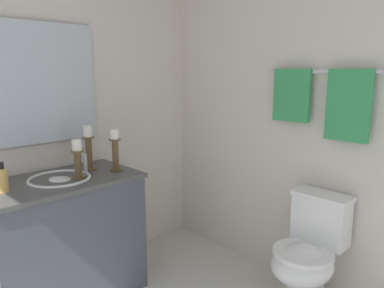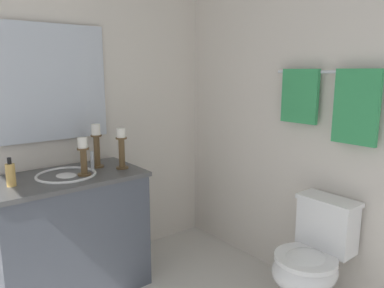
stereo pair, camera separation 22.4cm
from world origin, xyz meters
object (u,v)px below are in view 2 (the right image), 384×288
(mirror, at_px, (46,83))
(sink_basin, at_px, (67,181))
(candle_holder_mid, at_px, (83,156))
(candle_holder_short, at_px, (97,145))
(towel_center, at_px, (356,107))
(vanity_cabinet, at_px, (70,234))
(toilet, at_px, (312,260))
(soap_bottle, at_px, (11,174))
(towel_near_vanity, at_px, (300,96))
(towel_bar, at_px, (330,72))
(candle_holder_tall, at_px, (122,148))

(mirror, bearing_deg, sink_basin, 0.20)
(sink_basin, height_order, candle_holder_mid, candle_holder_mid)
(candle_holder_short, height_order, towel_center, towel_center)
(candle_holder_short, bearing_deg, vanity_cabinet, -74.61)
(toilet, bearing_deg, candle_holder_mid, -137.95)
(sink_basin, height_order, toilet, sink_basin)
(candle_holder_short, relative_size, soap_bottle, 1.77)
(soap_bottle, height_order, towel_center, towel_center)
(candle_holder_mid, distance_m, towel_near_vanity, 1.52)
(candle_holder_short, distance_m, towel_bar, 1.67)
(towel_near_vanity, bearing_deg, candle_holder_short, -132.36)
(vanity_cabinet, height_order, sink_basin, sink_basin)
(vanity_cabinet, bearing_deg, candle_holder_tall, 79.15)
(candle_holder_short, bearing_deg, toilet, 33.98)
(candle_holder_mid, bearing_deg, towel_near_vanity, 55.98)
(mirror, height_order, towel_center, mirror)
(candle_holder_tall, xyz_separation_m, candle_holder_short, (-0.15, -0.12, 0.01))
(candle_holder_short, distance_m, towel_near_vanity, 1.48)
(sink_basin, bearing_deg, vanity_cabinet, -90.00)
(towel_near_vanity, bearing_deg, toilet, -34.02)
(soap_bottle, height_order, towel_near_vanity, towel_near_vanity)
(vanity_cabinet, distance_m, towel_center, 2.06)
(towel_near_vanity, xyz_separation_m, towel_center, (0.40, 0.00, -0.04))
(mirror, xyz_separation_m, towel_center, (1.58, 1.32, -0.13))
(vanity_cabinet, xyz_separation_m, candle_holder_tall, (0.07, 0.38, 0.58))
(sink_basin, xyz_separation_m, candle_holder_mid, (0.07, 0.10, 0.17))
(candle_holder_short, bearing_deg, mirror, -128.67)
(candle_holder_short, bearing_deg, towel_center, 37.76)
(toilet, relative_size, towel_bar, 0.93)
(vanity_cabinet, height_order, towel_bar, towel_bar)
(sink_basin, distance_m, soap_bottle, 0.37)
(candle_holder_tall, height_order, candle_holder_mid, candle_holder_tall)
(toilet, distance_m, towel_near_vanity, 1.08)
(candle_holder_short, distance_m, towel_center, 1.76)
(mirror, bearing_deg, soap_bottle, -48.87)
(mirror, xyz_separation_m, candle_holder_mid, (0.35, 0.10, -0.47))
(mirror, distance_m, candle_holder_short, 0.55)
(towel_bar, xyz_separation_m, towel_near_vanity, (-0.20, -0.02, -0.16))
(candle_holder_tall, height_order, candle_holder_short, candle_holder_short)
(mirror, bearing_deg, candle_holder_mid, 15.90)
(sink_basin, relative_size, soap_bottle, 2.23)
(mirror, height_order, candle_holder_tall, mirror)
(candle_holder_tall, bearing_deg, towel_bar, 43.02)
(towel_center, bearing_deg, toilet, -115.88)
(sink_basin, distance_m, candle_holder_short, 0.34)
(vanity_cabinet, xyz_separation_m, sink_basin, (0.00, 0.00, 0.39))
(candle_holder_tall, height_order, towel_bar, towel_bar)
(towel_near_vanity, bearing_deg, sink_basin, -124.14)
(soap_bottle, xyz_separation_m, toilet, (1.17, 1.46, -0.57))
(candle_holder_short, distance_m, toilet, 1.67)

